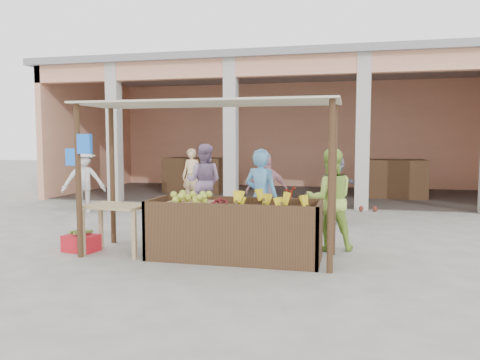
% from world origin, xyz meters
% --- Properties ---
extents(ground, '(60.00, 60.00, 0.00)m').
position_xyz_m(ground, '(0.00, 0.00, 0.00)').
color(ground, slate).
rests_on(ground, ground).
extents(market_building, '(14.40, 6.40, 4.20)m').
position_xyz_m(market_building, '(0.05, 8.93, 2.70)').
color(market_building, '#EA9D7A').
rests_on(market_building, ground).
extents(fruit_stall, '(2.60, 0.95, 0.80)m').
position_xyz_m(fruit_stall, '(0.50, 0.00, 0.40)').
color(fruit_stall, '#47321C').
rests_on(fruit_stall, ground).
extents(stall_awning, '(4.09, 1.35, 2.39)m').
position_xyz_m(stall_awning, '(-0.01, 0.06, 1.98)').
color(stall_awning, '#47321C').
rests_on(stall_awning, ground).
extents(banana_heap, '(1.15, 0.62, 0.21)m').
position_xyz_m(banana_heap, '(1.06, -0.01, 0.90)').
color(banana_heap, yellow).
rests_on(banana_heap, fruit_stall).
extents(melon_tray, '(0.69, 0.60, 0.19)m').
position_xyz_m(melon_tray, '(-0.20, -0.05, 0.89)').
color(melon_tray, '#A78356').
rests_on(melon_tray, fruit_stall).
extents(berry_heap, '(0.42, 0.34, 0.13)m').
position_xyz_m(berry_heap, '(0.27, -0.00, 0.87)').
color(berry_heap, maroon).
rests_on(berry_heap, fruit_stall).
extents(side_table, '(1.05, 0.78, 0.79)m').
position_xyz_m(side_table, '(-1.41, -0.11, 0.65)').
color(side_table, tan).
rests_on(side_table, ground).
extents(papaya_pile, '(0.66, 0.38, 0.19)m').
position_xyz_m(papaya_pile, '(-1.41, -0.11, 0.88)').
color(papaya_pile, '#4D822A').
rests_on(papaya_pile, side_table).
extents(red_crate, '(0.57, 0.45, 0.27)m').
position_xyz_m(red_crate, '(-2.05, -0.11, 0.13)').
color(red_crate, red).
rests_on(red_crate, ground).
extents(plantain_bundle, '(0.40, 0.28, 0.08)m').
position_xyz_m(plantain_bundle, '(-2.05, -0.11, 0.31)').
color(plantain_bundle, '#567F2E').
rests_on(plantain_bundle, red_crate).
extents(produce_sacks, '(0.77, 0.48, 0.58)m').
position_xyz_m(produce_sacks, '(2.66, 5.31, 0.29)').
color(produce_sacks, maroon).
rests_on(produce_sacks, ground).
extents(vendor_blue, '(0.78, 0.67, 1.77)m').
position_xyz_m(vendor_blue, '(0.74, 0.93, 0.89)').
color(vendor_blue, '#59A0D8').
rests_on(vendor_blue, ground).
extents(vendor_green, '(0.94, 0.68, 1.75)m').
position_xyz_m(vendor_green, '(1.88, 0.94, 0.88)').
color(vendor_green, '#A0CB49').
rests_on(vendor_green, ground).
extents(motorcycle, '(0.96, 1.80, 0.89)m').
position_xyz_m(motorcycle, '(0.63, 2.50, 0.45)').
color(motorcycle, '#911906').
rests_on(motorcycle, ground).
extents(shopper_a, '(1.25, 1.06, 1.75)m').
position_xyz_m(shopper_a, '(-4.26, 3.58, 0.87)').
color(shopper_a, silver).
rests_on(shopper_a, ground).
extents(shopper_b, '(1.06, 0.79, 1.61)m').
position_xyz_m(shopper_b, '(0.53, 2.68, 0.80)').
color(shopper_b, '#C3808F').
rests_on(shopper_b, ground).
extents(shopper_d, '(1.10, 1.66, 1.67)m').
position_xyz_m(shopper_d, '(1.87, 3.56, 0.83)').
color(shopper_d, '#4A4A56').
rests_on(shopper_d, ground).
extents(shopper_e, '(0.68, 0.55, 1.64)m').
position_xyz_m(shopper_e, '(-2.16, 5.70, 0.82)').
color(shopper_e, '#E3BD86').
rests_on(shopper_e, ground).
extents(shopper_f, '(0.93, 0.54, 1.88)m').
position_xyz_m(shopper_f, '(-1.06, 3.40, 0.94)').
color(shopper_f, gray).
rests_on(shopper_f, ground).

